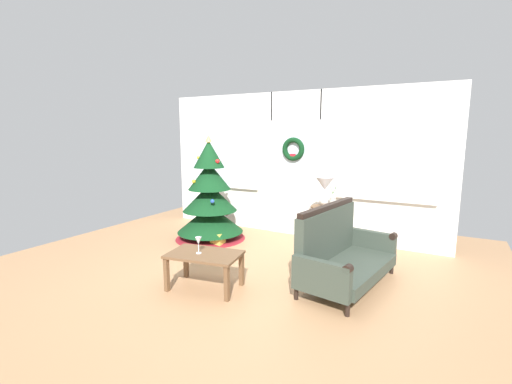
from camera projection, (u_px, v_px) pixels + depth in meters
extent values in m
plane|color=#AD7F56|center=(233.00, 271.00, 4.71)|extent=(6.76, 6.76, 0.00)
cube|color=white|center=(224.00, 161.00, 7.04)|extent=(2.15, 0.08, 2.55)
cube|color=white|center=(385.00, 168.00, 5.58)|extent=(2.15, 0.08, 2.55)
cube|color=white|center=(296.00, 106.00, 6.14)|extent=(0.94, 0.08, 0.50)
cube|color=silver|center=(294.00, 179.00, 6.32)|extent=(0.90, 0.05, 2.05)
cube|color=white|center=(293.00, 210.00, 6.39)|extent=(0.78, 0.02, 0.80)
cube|color=silver|center=(294.00, 158.00, 6.24)|extent=(0.78, 0.01, 1.10)
cube|color=silver|center=(222.00, 158.00, 6.97)|extent=(1.50, 0.01, 1.10)
cube|color=silver|center=(384.00, 164.00, 5.52)|extent=(1.50, 0.01, 1.10)
cube|color=silver|center=(223.00, 186.00, 7.06)|extent=(1.59, 0.06, 0.03)
cube|color=silver|center=(382.00, 200.00, 5.60)|extent=(1.59, 0.06, 0.03)
torus|color=black|center=(293.00, 149.00, 6.18)|extent=(0.41, 0.09, 0.41)
cube|color=red|center=(293.00, 157.00, 6.19)|extent=(0.10, 0.02, 0.10)
cylinder|color=#4C331E|center=(211.00, 233.00, 6.20)|extent=(0.10, 0.10, 0.18)
cone|color=maroon|center=(211.00, 235.00, 6.20)|extent=(1.22, 1.22, 0.10)
cone|color=#0F3819|center=(210.00, 218.00, 6.15)|extent=(1.14, 1.14, 0.47)
cone|color=#0F3819|center=(210.00, 197.00, 6.09)|extent=(0.94, 0.94, 0.47)
cone|color=#0F3819|center=(209.00, 176.00, 6.03)|extent=(0.73, 0.73, 0.47)
cone|color=#0F3819|center=(209.00, 154.00, 5.97)|extent=(0.52, 0.52, 0.47)
cone|color=#E0BC4C|center=(208.00, 139.00, 5.93)|extent=(0.12, 0.12, 0.12)
sphere|color=red|center=(227.00, 214.00, 6.53)|extent=(0.06, 0.06, 0.06)
sphere|color=gold|center=(194.00, 181.00, 5.91)|extent=(0.07, 0.07, 0.07)
sphere|color=silver|center=(220.00, 161.00, 6.11)|extent=(0.05, 0.05, 0.05)
sphere|color=#264CB2|center=(212.00, 201.00, 5.75)|extent=(0.07, 0.07, 0.07)
sphere|color=red|center=(217.00, 161.00, 5.85)|extent=(0.07, 0.07, 0.07)
sphere|color=gold|center=(198.00, 158.00, 6.03)|extent=(0.06, 0.06, 0.06)
cylinder|color=black|center=(347.00, 310.00, 3.55)|extent=(0.05, 0.05, 0.14)
cylinder|color=black|center=(392.00, 268.00, 4.64)|extent=(0.05, 0.05, 0.14)
cylinder|color=black|center=(296.00, 293.00, 3.91)|extent=(0.05, 0.05, 0.14)
cylinder|color=black|center=(348.00, 258.00, 5.00)|extent=(0.05, 0.05, 0.14)
cube|color=#384238|center=(348.00, 269.00, 4.25)|extent=(0.92, 1.44, 0.14)
cube|color=#384238|center=(327.00, 234.00, 4.37)|extent=(0.33, 1.34, 0.62)
cube|color=black|center=(328.00, 207.00, 4.32)|extent=(0.29, 1.31, 0.06)
cube|color=#384238|center=(321.00, 278.00, 3.67)|extent=(0.67, 0.19, 0.38)
cylinder|color=black|center=(348.00, 269.00, 3.47)|extent=(0.10, 0.10, 0.09)
cube|color=#384238|center=(371.00, 245.00, 4.79)|extent=(0.67, 0.19, 0.38)
cylinder|color=black|center=(393.00, 236.00, 4.58)|extent=(0.10, 0.10, 0.09)
cylinder|color=brown|center=(327.00, 207.00, 5.35)|extent=(0.48, 0.48, 0.02)
cylinder|color=brown|center=(326.00, 231.00, 5.41)|extent=(0.07, 0.07, 0.70)
cube|color=brown|center=(336.00, 253.00, 5.38)|extent=(0.20, 0.05, 0.04)
cube|color=brown|center=(323.00, 248.00, 5.62)|extent=(0.14, 0.20, 0.04)
cube|color=brown|center=(318.00, 253.00, 5.38)|extent=(0.14, 0.20, 0.04)
sphere|color=silver|center=(324.00, 201.00, 5.39)|extent=(0.16, 0.16, 0.16)
cylinder|color=silver|center=(324.00, 192.00, 5.37)|extent=(0.02, 0.02, 0.06)
cone|color=silver|center=(325.00, 184.00, 5.35)|extent=(0.28, 0.28, 0.20)
cylinder|color=beige|center=(333.00, 203.00, 5.23)|extent=(0.09, 0.09, 0.16)
sphere|color=beige|center=(333.00, 197.00, 5.22)|extent=(0.10, 0.10, 0.10)
cylinder|color=#4C7042|center=(332.00, 191.00, 5.21)|extent=(0.07, 0.01, 0.17)
cylinder|color=#4C7042|center=(333.00, 191.00, 5.20)|extent=(0.01, 0.01, 0.18)
cylinder|color=#4C7042|center=(334.00, 191.00, 5.19)|extent=(0.07, 0.01, 0.17)
cube|color=brown|center=(204.00, 254.00, 4.14)|extent=(0.92, 0.66, 0.03)
cube|color=brown|center=(167.00, 275.00, 4.09)|extent=(0.05, 0.05, 0.40)
cube|color=brown|center=(227.00, 284.00, 3.85)|extent=(0.05, 0.05, 0.40)
cube|color=brown|center=(186.00, 262.00, 4.50)|extent=(0.05, 0.05, 0.40)
cube|color=brown|center=(241.00, 269.00, 4.26)|extent=(0.05, 0.05, 0.40)
cylinder|color=silver|center=(199.00, 253.00, 4.14)|extent=(0.06, 0.06, 0.01)
cylinder|color=silver|center=(199.00, 249.00, 4.13)|extent=(0.01, 0.01, 0.10)
cone|color=silver|center=(198.00, 241.00, 4.11)|extent=(0.08, 0.08, 0.09)
cube|color=#D8C64C|center=(218.00, 239.00, 5.84)|extent=(0.20, 0.18, 0.20)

